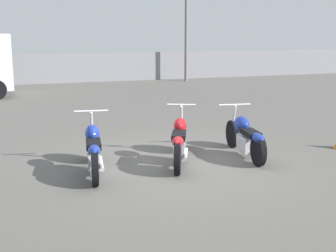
# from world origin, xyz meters

# --- Properties ---
(ground_plane) EXTENTS (60.00, 60.00, 0.00)m
(ground_plane) POSITION_xyz_m (0.00, 0.00, 0.00)
(ground_plane) COLOR #5B5954
(fence_back) EXTENTS (40.00, 0.04, 1.35)m
(fence_back) POSITION_xyz_m (0.00, 14.00, 0.67)
(fence_back) COLOR gray
(fence_back) RESTS_ON ground_plane
(motorcycle_slot_0) EXTENTS (0.62, 2.02, 1.00)m
(motorcycle_slot_0) POSITION_xyz_m (-1.49, -0.14, 0.42)
(motorcycle_slot_0) COLOR black
(motorcycle_slot_0) RESTS_ON ground_plane
(motorcycle_slot_1) EXTENTS (1.00, 2.01, 1.00)m
(motorcycle_slot_1) POSITION_xyz_m (0.12, -0.03, 0.41)
(motorcycle_slot_1) COLOR black
(motorcycle_slot_1) RESTS_ON ground_plane
(motorcycle_slot_2) EXTENTS (0.67, 1.98, 0.93)m
(motorcycle_slot_2) POSITION_xyz_m (1.50, -0.01, 0.40)
(motorcycle_slot_2) COLOR black
(motorcycle_slot_2) RESTS_ON ground_plane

